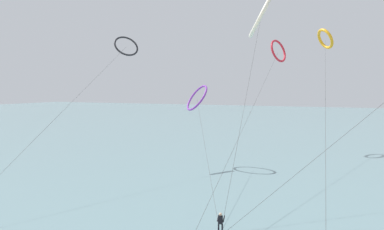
{
  "coord_description": "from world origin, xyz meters",
  "views": [
    {
      "loc": [
        10.48,
        -3.09,
        10.95
      ],
      "look_at": [
        0.0,
        22.18,
        8.76
      ],
      "focal_mm": 30.72,
      "sensor_mm": 36.0,
      "label": 1
    }
  ],
  "objects_px": {
    "kite_amber": "(325,39)",
    "kite_violet": "(197,98)",
    "kite_crimson": "(278,51)",
    "kite_charcoal": "(126,46)",
    "kite_ivory": "(261,17)",
    "surfer_navy": "(220,225)"
  },
  "relations": [
    {
      "from": "kite_amber",
      "to": "kite_violet",
      "type": "bearing_deg",
      "value": 93.59
    },
    {
      "from": "kite_crimson",
      "to": "kite_amber",
      "type": "distance_m",
      "value": 9.86
    },
    {
      "from": "kite_crimson",
      "to": "kite_amber",
      "type": "xyz_separation_m",
      "value": [
        7.86,
        -5.88,
        0.89
      ]
    },
    {
      "from": "kite_charcoal",
      "to": "kite_amber",
      "type": "distance_m",
      "value": 30.43
    },
    {
      "from": "kite_crimson",
      "to": "kite_charcoal",
      "type": "relative_size",
      "value": 1.61
    },
    {
      "from": "kite_crimson",
      "to": "kite_violet",
      "type": "relative_size",
      "value": 2.09
    },
    {
      "from": "kite_crimson",
      "to": "kite_violet",
      "type": "xyz_separation_m",
      "value": [
        -8.84,
        -17.44,
        -8.07
      ]
    },
    {
      "from": "kite_violet",
      "to": "kite_crimson",
      "type": "bearing_deg",
      "value": 108.15
    },
    {
      "from": "kite_crimson",
      "to": "kite_ivory",
      "type": "xyz_separation_m",
      "value": [
        1.2,
        -23.19,
        1.4
      ]
    },
    {
      "from": "kite_ivory",
      "to": "surfer_navy",
      "type": "bearing_deg",
      "value": -16.0
    },
    {
      "from": "surfer_navy",
      "to": "kite_violet",
      "type": "relative_size",
      "value": 0.07
    },
    {
      "from": "kite_violet",
      "to": "kite_amber",
      "type": "relative_size",
      "value": 0.52
    },
    {
      "from": "kite_violet",
      "to": "kite_charcoal",
      "type": "xyz_separation_m",
      "value": [
        -10.42,
        -2.18,
        7.56
      ]
    },
    {
      "from": "kite_crimson",
      "to": "kite_ivory",
      "type": "relative_size",
      "value": 2.29
    },
    {
      "from": "kite_ivory",
      "to": "kite_violet",
      "type": "distance_m",
      "value": 14.95
    },
    {
      "from": "surfer_navy",
      "to": "kite_violet",
      "type": "bearing_deg",
      "value": -68.92
    },
    {
      "from": "kite_ivory",
      "to": "kite_violet",
      "type": "xyz_separation_m",
      "value": [
        -10.04,
        5.75,
        -9.47
      ]
    },
    {
      "from": "kite_violet",
      "to": "kite_charcoal",
      "type": "distance_m",
      "value": 13.05
    },
    {
      "from": "kite_violet",
      "to": "kite_amber",
      "type": "distance_m",
      "value": 22.2
    },
    {
      "from": "surfer_navy",
      "to": "kite_charcoal",
      "type": "bearing_deg",
      "value": -47.31
    },
    {
      "from": "kite_charcoal",
      "to": "kite_crimson",
      "type": "bearing_deg",
      "value": -9.27
    },
    {
      "from": "surfer_navy",
      "to": "kite_charcoal",
      "type": "distance_m",
      "value": 32.45
    }
  ]
}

